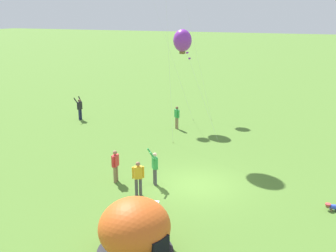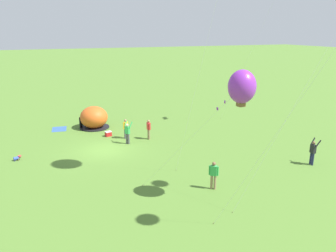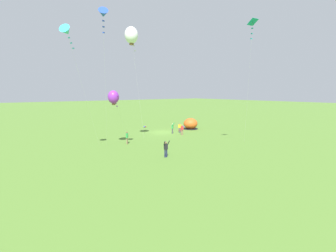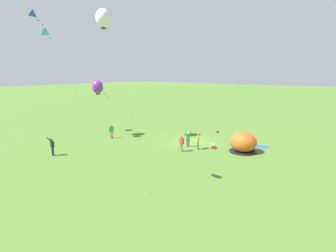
% 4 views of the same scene
% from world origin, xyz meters
% --- Properties ---
extents(ground_plane, '(300.00, 300.00, 0.00)m').
position_xyz_m(ground_plane, '(0.00, 0.00, 0.00)').
color(ground_plane, '#517A2D').
extents(popup_tent, '(2.81, 2.81, 2.10)m').
position_xyz_m(popup_tent, '(-6.42, 0.29, 1.00)').
color(popup_tent, '#D8591E').
rests_on(popup_tent, ground).
extents(cooler_box, '(0.49, 0.61, 0.44)m').
position_xyz_m(cooler_box, '(-3.33, 0.96, 0.22)').
color(cooler_box, red).
rests_on(cooler_box, ground).
extents(toddler_crawling, '(0.36, 0.55, 0.32)m').
position_xyz_m(toddler_crawling, '(-0.29, -6.36, 0.18)').
color(toddler_crawling, blue).
rests_on(toddler_crawling, ground).
extents(person_strolling, '(0.43, 0.47, 1.72)m').
position_xyz_m(person_strolling, '(9.00, 4.52, 0.96)').
color(person_strolling, '#8C7251').
rests_on(person_strolling, ground).
extents(person_center_field, '(0.59, 0.25, 1.72)m').
position_xyz_m(person_center_field, '(-1.19, 4.02, 0.96)').
color(person_center_field, '#8C7251').
rests_on(person_center_field, ground).
extents(person_flying_kite, '(0.72, 0.68, 1.89)m').
position_xyz_m(person_flying_kite, '(-0.73, 2.03, 1.00)').
color(person_flying_kite, '#4C4C51').
rests_on(person_flying_kite, ground).
extents(person_arms_raised, '(0.68, 0.50, 1.89)m').
position_xyz_m(person_arms_raised, '(8.43, 12.73, 1.00)').
color(person_arms_raised, '#1E2347').
rests_on(person_arms_raised, ground).
extents(person_with_toddler, '(0.40, 0.52, 1.72)m').
position_xyz_m(person_with_toddler, '(-2.15, 2.26, 0.96)').
color(person_with_toddler, '#4C4C51').
rests_on(person_with_toddler, ground).
extents(kite_purple, '(4.53, 4.76, 7.24)m').
position_xyz_m(kite_purple, '(10.86, 4.81, 6.39)').
color(kite_purple, silver).
rests_on(kite_purple, ground).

